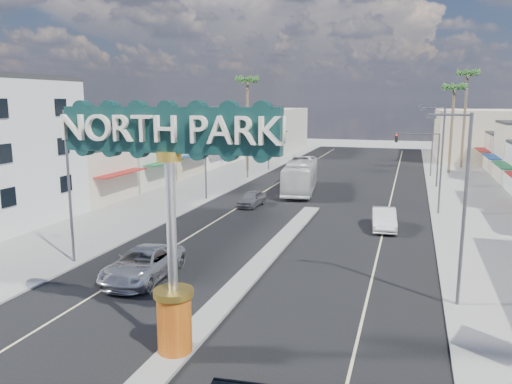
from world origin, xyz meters
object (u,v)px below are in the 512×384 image
Objects in this scene: streetlight_l_mid at (207,148)px; palm_right_far at (467,79)px; streetlight_l_near at (71,179)px; streetlight_r_near at (461,201)px; streetlight_r_mid at (440,155)px; streetlight_r_far at (431,137)px; streetlight_l_far at (270,133)px; gateway_sign at (170,202)px; city_bus at (300,176)px; car_parked_left at (252,199)px; car_parked_right at (384,219)px; traffic_signal_left at (262,144)px; traffic_signal_right at (421,149)px; suv_left at (143,264)px; palm_right_mid at (454,92)px; palm_left_far at (247,85)px.

palm_right_far reaches higher than streetlight_l_mid.
streetlight_r_near is (20.87, 0.00, 0.00)m from streetlight_l_near.
streetlight_r_mid is 1.00× the size of streetlight_r_far.
streetlight_l_far is at bearing 90.00° from streetlight_l_mid.
gateway_sign is 62.20m from palm_right_far.
streetlight_r_near is at bearing -90.00° from streetlight_r_mid.
streetlight_r_mid is 15.49m from city_bus.
car_parked_left is 12.93m from car_parked_right.
traffic_signal_left is 0.67× the size of streetlight_l_near.
palm_right_far is (25.43, 32.00, 7.32)m from streetlight_l_mid.
gateway_sign is 29.91m from streetlight_r_mid.
streetlight_r_mid is at bearing 90.00° from streetlight_r_near.
traffic_signal_left is at bearing -157.80° from streetlight_r_far.
city_bus is at bearing 43.51° from streetlight_l_mid.
traffic_signal_right is 39.26m from streetlight_l_near.
suv_left is (5.10, -1.12, -4.23)m from streetlight_l_near.
streetlight_l_far is at bearing 157.80° from traffic_signal_right.
streetlight_l_mid is at bearing -132.03° from palm_right_mid.
palm_left_far reaches higher than gateway_sign.
gateway_sign reaches higher than streetlight_r_far.
palm_right_mid reaches higher than city_bus.
palm_right_mid is (2.57, 26.00, 5.54)m from streetlight_r_mid.
suv_left is (-5.33, 6.90, -5.10)m from gateway_sign.
traffic_signal_right is at bearing 50.17° from car_parked_left.
palm_right_far reaches higher than palm_right_mid.
streetlight_l_near reaches higher than traffic_signal_left.
streetlight_l_near is 42.00m from streetlight_l_far.
streetlight_r_mid is (20.87, 0.00, 0.00)m from streetlight_l_mid.
gateway_sign is at bearing -101.78° from streetlight_r_far.
palm_left_far is 1.09× the size of city_bus.
palm_left_far is at bearing 120.71° from car_parked_right.
streetlight_r_far is (20.87, 42.00, 0.00)m from streetlight_l_near.
streetlight_r_near is (10.43, 8.02, -0.86)m from gateway_sign.
palm_left_far reaches higher than city_bus.
streetlight_r_far is at bearing 40.79° from city_bus.
streetlight_l_near reaches higher than traffic_signal_right.
traffic_signal_left is 9.65m from city_bus.
city_bus is at bearing -150.51° from traffic_signal_right.
traffic_signal_right is 0.50× the size of city_bus.
streetlight_r_mid is at bearing -35.65° from city_bus.
car_parked_right is (16.92, -6.33, -4.28)m from streetlight_l_mid.
city_bus is at bearing -62.97° from streetlight_l_far.
car_parked_left is at bearing -78.14° from streetlight_l_far.
streetlight_r_near is 24.81m from car_parked_left.
gateway_sign is 2.23× the size of car_parked_left.
streetlight_r_far is 28.92m from car_parked_right.
traffic_signal_left is 0.50× the size of palm_right_mid.
palm_left_far reaches higher than palm_right_mid.
streetlight_l_mid is at bearing 153.69° from car_parked_right.
streetlight_r_far is 0.64× the size of palm_right_far.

